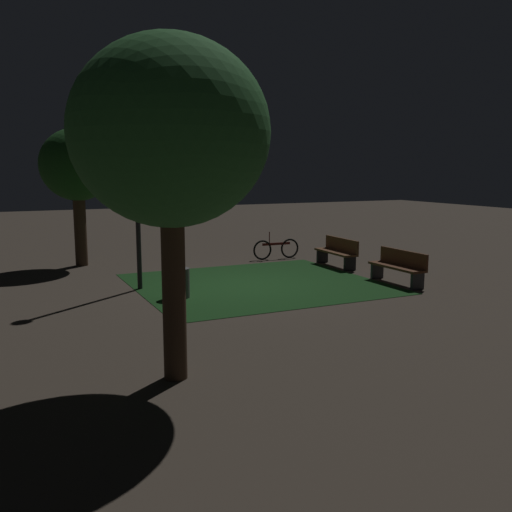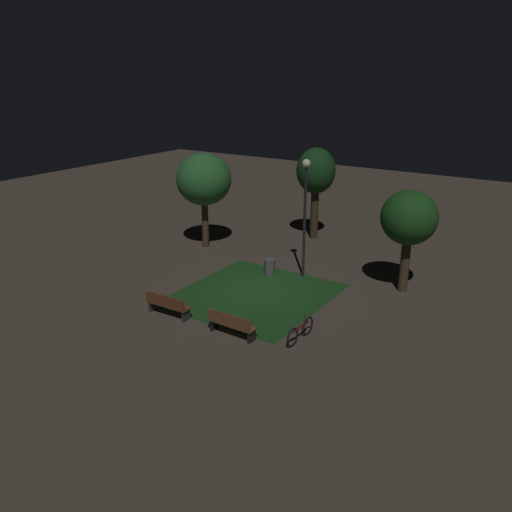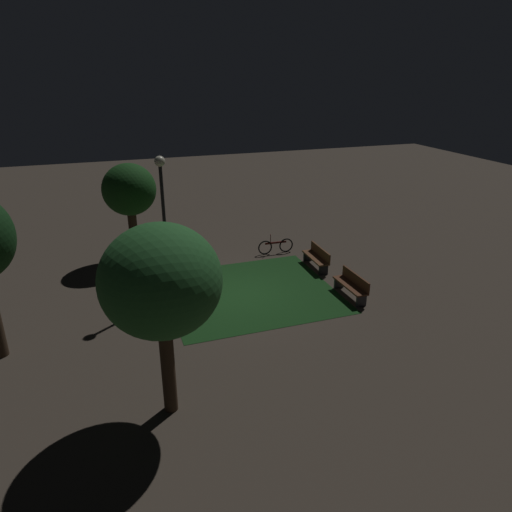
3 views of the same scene
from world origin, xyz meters
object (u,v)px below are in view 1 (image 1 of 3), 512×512
object	(u,v)px
tree_lawn_side	(77,166)
lamp_post_plaza_east	(136,150)
bench_near_trees	(399,265)
tree_left_canopy	(170,135)
trash_bin	(179,283)
bicycle	(276,249)
bench_back_row	(338,251)

from	to	relation	value
tree_lawn_side	lamp_post_plaza_east	distance (m)	4.31
bench_near_trees	tree_left_canopy	xyz separation A→B (m)	(-3.99, 7.33, 2.98)
tree_left_canopy	trash_bin	xyz separation A→B (m)	(4.86, -1.60, -3.10)
bench_near_trees	bicycle	size ratio (longest dim) A/B	1.08
bench_near_trees	tree_lawn_side	size ratio (longest dim) A/B	0.43
trash_bin	tree_left_canopy	bearing A→B (deg)	161.75
bench_near_trees	tree_left_canopy	bearing A→B (deg)	118.52
bench_back_row	lamp_post_plaza_east	xyz separation A→B (m)	(-0.65, 6.34, 2.96)
bench_near_trees	lamp_post_plaza_east	bearing A→B (deg)	70.59
tree_left_canopy	trash_bin	world-z (taller)	tree_left_canopy
lamp_post_plaza_east	trash_bin	xyz separation A→B (m)	(-1.36, -0.60, -3.09)
lamp_post_plaza_east	bicycle	bearing A→B (deg)	-62.48
bench_back_row	tree_lawn_side	size ratio (longest dim) A/B	0.43
tree_left_canopy	bench_back_row	bearing A→B (deg)	-46.89
lamp_post_plaza_east	trash_bin	distance (m)	3.43
bench_near_trees	bench_back_row	size ratio (longest dim) A/B	1.00
tree_lawn_side	bench_near_trees	bearing A→B (deg)	-132.10
bench_near_trees	trash_bin	size ratio (longest dim) A/B	2.56
trash_bin	bicycle	bearing A→B (deg)	-48.69
tree_lawn_side	tree_left_canopy	xyz separation A→B (m)	(-10.44, 0.19, 0.39)
bench_back_row	bicycle	size ratio (longest dim) A/B	1.08
tree_left_canopy	bicycle	world-z (taller)	tree_left_canopy
lamp_post_plaza_east	tree_left_canopy	bearing A→B (deg)	170.88
tree_left_canopy	bicycle	distance (m)	11.39
bench_near_trees	bench_back_row	distance (m)	2.88
bicycle	trash_bin	bearing A→B (deg)	131.31
tree_lawn_side	tree_left_canopy	distance (m)	10.45
tree_lawn_side	bicycle	bearing A→B (deg)	-103.53
bench_near_trees	bicycle	bearing A→B (deg)	11.91
bench_near_trees	tree_lawn_side	xyz separation A→B (m)	(6.45, 7.14, 2.58)
bench_near_trees	bench_back_row	bearing A→B (deg)	0.00
bench_back_row	tree_left_canopy	distance (m)	10.48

